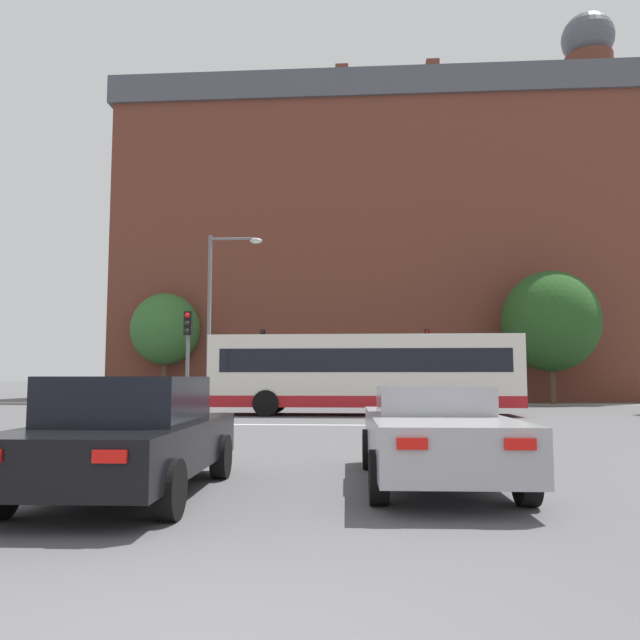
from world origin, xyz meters
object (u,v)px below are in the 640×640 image
object	(u,v)px
bus_crossing_lead	(364,372)
pedestrian_waiting	(422,387)
car_saloon_left	(129,435)
traffic_light_near_left	(188,347)
car_roadster_right	(434,434)
traffic_light_far_right	(427,354)
traffic_light_far_left	(263,354)
street_lamp_junction	(219,304)

from	to	relation	value
bus_crossing_lead	pedestrian_waiting	bearing A→B (deg)	161.99
car_saloon_left	traffic_light_near_left	bearing A→B (deg)	101.10
car_roadster_right	traffic_light_near_left	bearing A→B (deg)	119.18
bus_crossing_lead	traffic_light_far_right	distance (m)	10.54
traffic_light_far_left	traffic_light_near_left	bearing A→B (deg)	-91.05
traffic_light_far_left	street_lamp_junction	distance (m)	9.80
car_roadster_right	street_lamp_junction	xyz separation A→B (m)	(-6.82, 15.82, 3.76)
traffic_light_far_right	traffic_light_far_left	world-z (taller)	traffic_light_far_left
car_saloon_left	bus_crossing_lead	world-z (taller)	bus_crossing_lead
car_saloon_left	car_roadster_right	world-z (taller)	car_saloon_left
bus_crossing_lead	traffic_light_far_right	world-z (taller)	traffic_light_far_right
car_roadster_right	bus_crossing_lead	world-z (taller)	bus_crossing_lead
car_saloon_left	bus_crossing_lead	distance (m)	17.36
bus_crossing_lead	traffic_light_far_left	world-z (taller)	traffic_light_far_left
car_roadster_right	traffic_light_far_right	bearing A→B (deg)	82.78
street_lamp_junction	pedestrian_waiting	xyz separation A→B (m)	(9.06, 9.94, -3.51)
traffic_light_far_right	traffic_light_far_left	xyz separation A→B (m)	(-9.13, -0.37, 0.01)
car_saloon_left	pedestrian_waiting	distance (m)	27.58
traffic_light_near_left	traffic_light_far_right	bearing A→B (deg)	56.85
car_roadster_right	street_lamp_junction	distance (m)	17.64
car_roadster_right	street_lamp_junction	bearing A→B (deg)	111.77
bus_crossing_lead	traffic_light_near_left	size ratio (longest dim) A/B	3.27
traffic_light_far_right	street_lamp_junction	xyz separation A→B (m)	(-9.39, -10.02, 1.67)
traffic_light_far_right	traffic_light_near_left	xyz separation A→B (m)	(-9.38, -14.37, -0.28)
car_saloon_left	traffic_light_near_left	distance (m)	13.02
traffic_light_far_right	car_saloon_left	bearing A→B (deg)	-103.60
street_lamp_junction	car_roadster_right	bearing A→B (deg)	-66.67
traffic_light_far_left	street_lamp_junction	xyz separation A→B (m)	(-0.26, -9.65, 1.66)
car_saloon_left	pedestrian_waiting	size ratio (longest dim) A/B	2.76
car_roadster_right	traffic_light_far_left	xyz separation A→B (m)	(-6.57, 25.47, 2.10)
traffic_light_far_right	traffic_light_near_left	bearing A→B (deg)	-123.15
car_roadster_right	traffic_light_far_left	distance (m)	26.39
car_roadster_right	traffic_light_far_right	size ratio (longest dim) A/B	1.14
car_roadster_right	pedestrian_waiting	world-z (taller)	pedestrian_waiting
traffic_light_near_left	street_lamp_junction	bearing A→B (deg)	90.01
car_roadster_right	bus_crossing_lead	distance (m)	16.02
traffic_light_far_right	pedestrian_waiting	xyz separation A→B (m)	(-0.33, -0.08, -1.84)
bus_crossing_lead	pedestrian_waiting	distance (m)	10.33
car_saloon_left	bus_crossing_lead	bearing A→B (deg)	78.30
car_saloon_left	pedestrian_waiting	xyz separation A→B (m)	(6.20, 26.88, 0.19)
bus_crossing_lead	traffic_light_far_right	bearing A→B (deg)	160.41
bus_crossing_lead	car_roadster_right	bearing A→B (deg)	3.41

